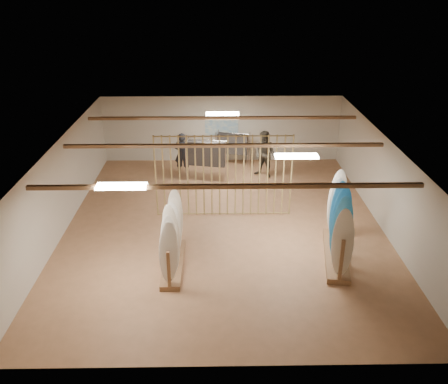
{
  "coord_description": "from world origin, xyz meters",
  "views": [
    {
      "loc": [
        -0.22,
        -13.36,
        7.3
      ],
      "look_at": [
        0.0,
        0.0,
        1.2
      ],
      "focal_mm": 38.0,
      "sensor_mm": 36.0,
      "label": 1
    }
  ],
  "objects_px": {
    "rack_right": "(338,234)",
    "clothing_rack_a": "(207,153)",
    "shopper_b": "(265,151)",
    "shopper_a": "(182,151)",
    "clothing_rack_b": "(233,144)",
    "rack_left": "(173,245)"
  },
  "relations": [
    {
      "from": "rack_left",
      "to": "clothing_rack_a",
      "type": "xyz_separation_m",
      "value": [
        0.83,
        6.12,
        0.43
      ]
    },
    {
      "from": "clothing_rack_b",
      "to": "shopper_a",
      "type": "height_order",
      "value": "shopper_a"
    },
    {
      "from": "clothing_rack_b",
      "to": "clothing_rack_a",
      "type": "bearing_deg",
      "value": -108.34
    },
    {
      "from": "rack_left",
      "to": "shopper_b",
      "type": "distance_m",
      "value": 7.12
    },
    {
      "from": "shopper_a",
      "to": "shopper_b",
      "type": "xyz_separation_m",
      "value": [
        3.27,
        -0.33,
        0.08
      ]
    },
    {
      "from": "rack_left",
      "to": "rack_right",
      "type": "relative_size",
      "value": 0.85
    },
    {
      "from": "clothing_rack_a",
      "to": "shopper_a",
      "type": "relative_size",
      "value": 0.86
    },
    {
      "from": "rack_left",
      "to": "clothing_rack_a",
      "type": "height_order",
      "value": "rack_left"
    },
    {
      "from": "rack_right",
      "to": "clothing_rack_a",
      "type": "xyz_separation_m",
      "value": [
        -3.75,
        5.76,
        0.33
      ]
    },
    {
      "from": "clothing_rack_a",
      "to": "shopper_b",
      "type": "xyz_separation_m",
      "value": [
        2.28,
        0.27,
        -0.03
      ]
    },
    {
      "from": "shopper_b",
      "to": "shopper_a",
      "type": "bearing_deg",
      "value": -152.67
    },
    {
      "from": "shopper_b",
      "to": "rack_left",
      "type": "bearing_deg",
      "value": -82.92
    },
    {
      "from": "clothing_rack_a",
      "to": "shopper_b",
      "type": "relative_size",
      "value": 0.79
    },
    {
      "from": "clothing_rack_a",
      "to": "shopper_a",
      "type": "distance_m",
      "value": 1.17
    },
    {
      "from": "shopper_a",
      "to": "clothing_rack_b",
      "type": "bearing_deg",
      "value": -151.8
    },
    {
      "from": "clothing_rack_b",
      "to": "shopper_b",
      "type": "xyz_separation_m",
      "value": [
        1.22,
        -1.28,
        0.11
      ]
    },
    {
      "from": "rack_left",
      "to": "shopper_b",
      "type": "height_order",
      "value": "shopper_b"
    },
    {
      "from": "rack_left",
      "to": "rack_right",
      "type": "distance_m",
      "value": 4.59
    },
    {
      "from": "rack_right",
      "to": "clothing_rack_a",
      "type": "relative_size",
      "value": 1.68
    },
    {
      "from": "clothing_rack_b",
      "to": "rack_right",
      "type": "bearing_deg",
      "value": -53.78
    },
    {
      "from": "clothing_rack_a",
      "to": "clothing_rack_b",
      "type": "xyz_separation_m",
      "value": [
        1.06,
        1.55,
        -0.14
      ]
    },
    {
      "from": "clothing_rack_a",
      "to": "clothing_rack_b",
      "type": "height_order",
      "value": "clothing_rack_a"
    }
  ]
}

